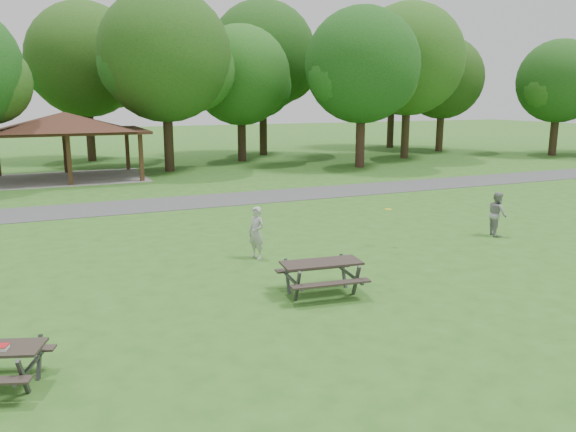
# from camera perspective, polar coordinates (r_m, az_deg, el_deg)

# --- Properties ---
(ground) EXTENTS (160.00, 160.00, 0.00)m
(ground) POSITION_cam_1_polar(r_m,az_deg,el_deg) (12.30, 3.19, -9.93)
(ground) COLOR #2C611B
(ground) RESTS_ON ground
(asphalt_path) EXTENTS (120.00, 3.20, 0.02)m
(asphalt_path) POSITION_cam_1_polar(r_m,az_deg,el_deg) (25.15, -11.24, 1.30)
(asphalt_path) COLOR #444446
(asphalt_path) RESTS_ON ground
(pavilion) EXTENTS (8.60, 7.01, 3.76)m
(pavilion) POSITION_cam_1_polar(r_m,az_deg,el_deg) (34.23, -21.76, 8.63)
(pavilion) COLOR #3E2816
(pavilion) RESTS_ON ground
(tree_row_e) EXTENTS (8.40, 8.00, 11.02)m
(tree_row_e) POSITION_cam_1_polar(r_m,az_deg,el_deg) (36.01, -12.24, 15.26)
(tree_row_e) COLOR black
(tree_row_e) RESTS_ON ground
(tree_row_f) EXTENTS (7.35, 7.00, 9.55)m
(tree_row_f) POSITION_cam_1_polar(r_m,az_deg,el_deg) (40.93, -4.71, 13.75)
(tree_row_f) COLOR black
(tree_row_f) RESTS_ON ground
(tree_row_g) EXTENTS (7.77, 7.40, 10.25)m
(tree_row_g) POSITION_cam_1_polar(r_m,az_deg,el_deg) (37.56, 7.64, 14.59)
(tree_row_g) COLOR #311E15
(tree_row_g) RESTS_ON ground
(tree_row_h) EXTENTS (8.61, 8.20, 11.37)m
(tree_row_h) POSITION_cam_1_polar(r_m,az_deg,el_deg) (43.80, 12.21, 14.97)
(tree_row_h) COLOR #322216
(tree_row_h) RESTS_ON ground
(tree_row_i) EXTENTS (7.14, 6.80, 9.52)m
(tree_row_i) POSITION_cam_1_polar(r_m,az_deg,el_deg) (50.15, 15.49, 13.13)
(tree_row_i) COLOR #322316
(tree_row_i) RESTS_ON ground
(tree_row_j) EXTENTS (6.72, 6.40, 8.96)m
(tree_row_j) POSITION_cam_1_polar(r_m,az_deg,el_deg) (49.57, 25.84, 11.99)
(tree_row_j) COLOR black
(tree_row_j) RESTS_ON ground
(tree_deep_b) EXTENTS (8.40, 8.00, 11.13)m
(tree_deep_b) POSITION_cam_1_polar(r_m,az_deg,el_deg) (43.39, -19.77, 14.39)
(tree_deep_b) COLOR #301D15
(tree_deep_b) RESTS_ON ground
(tree_deep_c) EXTENTS (8.82, 8.40, 11.90)m
(tree_deep_c) POSITION_cam_1_polar(r_m,az_deg,el_deg) (45.32, -2.48, 15.64)
(tree_deep_c) COLOR black
(tree_deep_c) RESTS_ON ground
(tree_deep_d) EXTENTS (8.40, 8.00, 11.27)m
(tree_deep_d) POSITION_cam_1_polar(r_m,az_deg,el_deg) (52.65, 10.66, 14.49)
(tree_deep_d) COLOR black
(tree_deep_d) RESTS_ON ground
(picnic_table_middle) EXTENTS (2.04, 1.71, 0.82)m
(picnic_table_middle) POSITION_cam_1_polar(r_m,az_deg,el_deg) (13.31, 3.42, -5.45)
(picnic_table_middle) COLOR black
(picnic_table_middle) RESTS_ON ground
(frisbee_in_flight) EXTENTS (0.26, 0.26, 0.02)m
(frisbee_in_flight) POSITION_cam_1_polar(r_m,az_deg,el_deg) (17.68, 10.15, 0.67)
(frisbee_in_flight) COLOR yellow
(frisbee_in_flight) RESTS_ON ground
(frisbee_thrower) EXTENTS (0.56, 0.66, 1.52)m
(frisbee_thrower) POSITION_cam_1_polar(r_m,az_deg,el_deg) (16.16, -3.23, -1.71)
(frisbee_thrower) COLOR #AAABAD
(frisbee_thrower) RESTS_ON ground
(frisbee_catcher) EXTENTS (0.78, 0.87, 1.49)m
(frisbee_catcher) POSITION_cam_1_polar(r_m,az_deg,el_deg) (20.09, 20.48, 0.21)
(frisbee_catcher) COLOR gray
(frisbee_catcher) RESTS_ON ground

